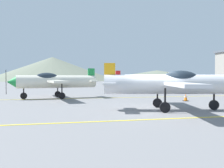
{
  "coord_description": "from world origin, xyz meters",
  "views": [
    {
      "loc": [
        -5.33,
        -13.27,
        1.89
      ],
      "look_at": [
        -0.13,
        10.0,
        1.2
      ],
      "focal_mm": 39.84,
      "sensor_mm": 36.0,
      "label": 1
    }
  ],
  "objects_px": {
    "airplane_mid": "(54,81)",
    "airplane_near": "(170,84)",
    "airplane_far": "(142,80)",
    "traffic_cone_side": "(186,97)"
  },
  "relations": [
    {
      "from": "airplane_near",
      "to": "airplane_mid",
      "type": "relative_size",
      "value": 1.0
    },
    {
      "from": "airplane_near",
      "to": "airplane_mid",
      "type": "height_order",
      "value": "same"
    },
    {
      "from": "airplane_far",
      "to": "traffic_cone_side",
      "type": "relative_size",
      "value": 15.17
    },
    {
      "from": "traffic_cone_side",
      "to": "airplane_mid",
      "type": "bearing_deg",
      "value": 154.1
    },
    {
      "from": "airplane_mid",
      "to": "airplane_near",
      "type": "bearing_deg",
      "value": -55.23
    },
    {
      "from": "airplane_far",
      "to": "traffic_cone_side",
      "type": "distance_m",
      "value": 13.67
    },
    {
      "from": "airplane_near",
      "to": "traffic_cone_side",
      "type": "height_order",
      "value": "airplane_near"
    },
    {
      "from": "airplane_far",
      "to": "traffic_cone_side",
      "type": "xyz_separation_m",
      "value": [
        -1.22,
        -13.56,
        -1.22
      ]
    },
    {
      "from": "airplane_near",
      "to": "airplane_mid",
      "type": "bearing_deg",
      "value": 124.77
    },
    {
      "from": "airplane_far",
      "to": "airplane_mid",
      "type": "bearing_deg",
      "value": -142.42
    }
  ]
}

